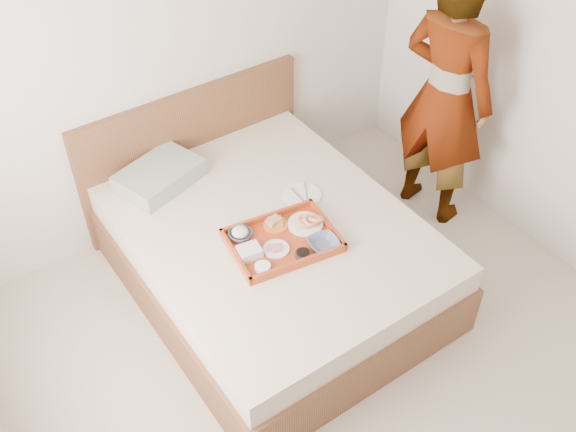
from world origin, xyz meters
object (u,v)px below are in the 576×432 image
at_px(dinner_plate, 302,195).
at_px(person, 445,97).
at_px(tray, 283,240).
at_px(bed, 272,256).

bearing_deg(dinner_plate, person, -5.30).
xyz_separation_m(tray, person, (1.40, 0.18, 0.36)).
relative_size(dinner_plate, person, 0.13).
bearing_deg(person, dinner_plate, 73.89).
bearing_deg(bed, person, 0.48).
relative_size(tray, dinner_plate, 2.52).
bearing_deg(dinner_plate, bed, -160.19).
distance_m(bed, dinner_plate, 0.42).
relative_size(bed, person, 1.09).
bearing_deg(person, tray, 86.49).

